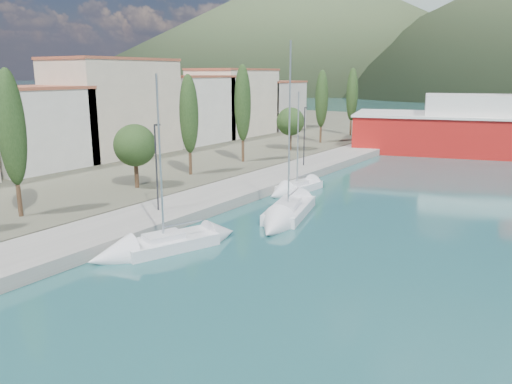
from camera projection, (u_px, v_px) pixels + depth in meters
The scene contains 9 objects.
ground at pixel (512, 119), 115.35m from camera, with size 1400.00×1400.00×0.00m, color #245859.
quay at pixel (248, 187), 44.33m from camera, with size 5.00×88.00×0.80m, color gray.
land_strip at pixel (74, 143), 73.07m from camera, with size 70.00×148.00×0.70m, color #565644.
town_buildings at pixel (150, 111), 64.44m from camera, with size 9.20×69.20×11.30m.
tree_row at pixel (229, 117), 52.25m from camera, with size 3.56×63.34×10.53m.
lamp_posts at pixel (156, 164), 34.56m from camera, with size 0.15×43.43×6.06m.
sailboat_near at pixel (140, 250), 28.72m from camera, with size 4.80×8.07×11.14m.
sailboat_mid at pixel (281, 219), 34.84m from camera, with size 4.86×9.61×13.38m.
sailboat_far at pixel (289, 191), 43.42m from camera, with size 2.67×6.66×9.55m.
Camera 1 is at (15.79, -9.42, 10.22)m, focal length 35.00 mm.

